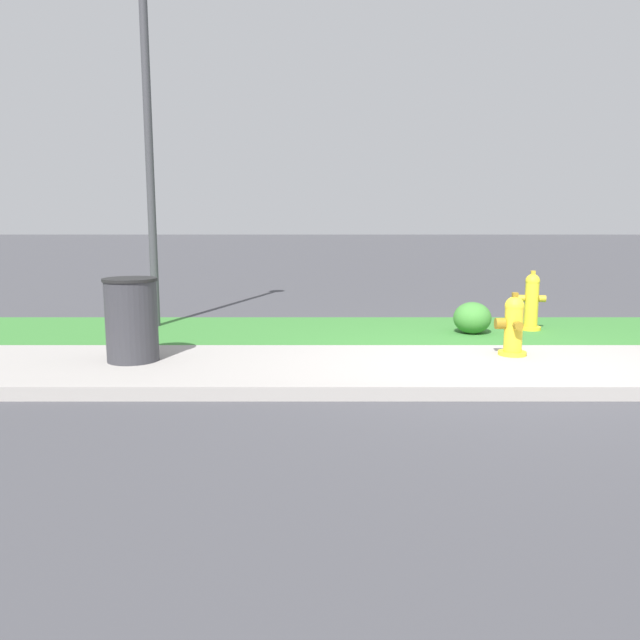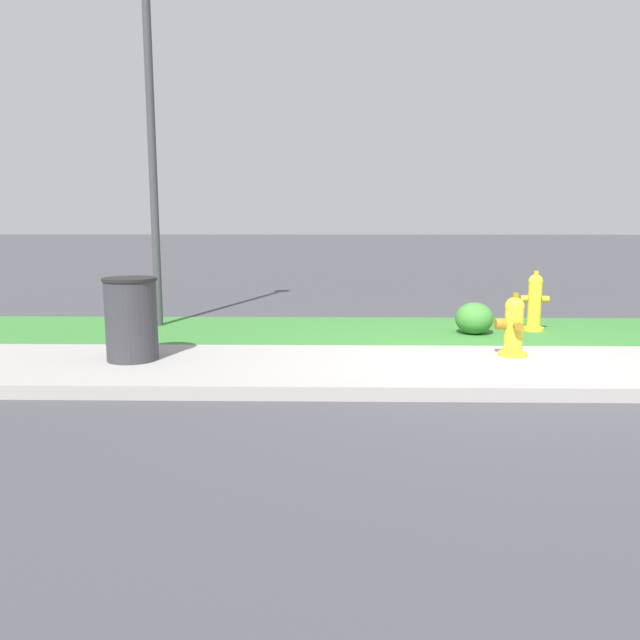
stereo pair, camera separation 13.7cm
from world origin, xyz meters
The scene contains 9 objects.
ground_plane centered at (0.00, 0.00, 0.00)m, with size 120.00×120.00×0.00m, color #424247.
sidewalk_pavement centered at (0.00, 0.00, 0.01)m, with size 18.00×2.10×0.01m, color #9E9993.
grass_verge centered at (0.00, 2.13, 0.00)m, with size 18.00×2.16×0.01m, color #387A33.
street_curb centered at (0.00, -1.13, 0.06)m, with size 18.00×0.16×0.12m, color #9E9993.
fire_hydrant_far_end centered at (0.32, 0.51, 0.33)m, with size 0.35×0.38×0.69m.
fire_hydrant_across_street centered at (1.06, 2.13, 0.39)m, with size 0.37×0.33×0.80m.
street_lamp centered at (-4.04, 2.45, 3.45)m, with size 0.32×0.32×5.33m.
trash_bin centered at (-3.70, 0.24, 0.44)m, with size 0.55×0.55×0.87m.
shrub_bush_mid_verge centered at (0.21, 1.87, 0.21)m, with size 0.48×0.48×0.41m.
Camera 1 is at (-1.76, -6.09, 1.45)m, focal length 35.00 mm.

